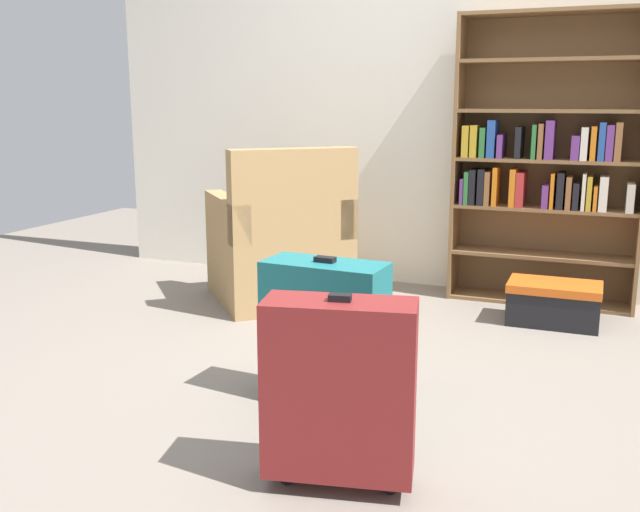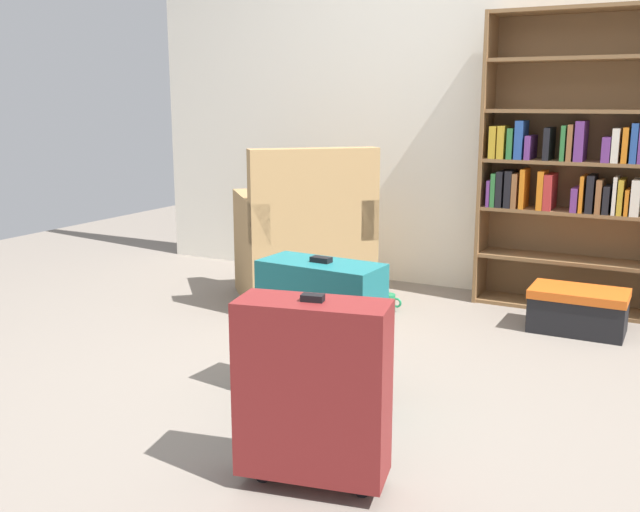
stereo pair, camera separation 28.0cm
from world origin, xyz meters
name	(u,v)px [view 1 (the left image)]	position (x,y,z in m)	size (l,w,h in m)	color
ground_plane	(331,395)	(0.00, 0.00, 0.00)	(7.82, 7.82, 0.00)	slate
back_wall	(444,74)	(0.00, 1.90, 1.30)	(4.47, 0.10, 2.60)	silver
bookshelf	(546,163)	(0.63, 1.73, 0.80)	(1.02, 0.26, 1.62)	brown
armchair	(280,248)	(-0.76, 1.17, 0.32)	(0.99, 0.99, 0.90)	#9E7A4C
mug	(368,301)	(-0.24, 1.20, 0.05)	(0.12, 0.08, 0.10)	#1E7F4C
storage_box	(554,302)	(0.75, 1.30, 0.12)	(0.47, 0.29, 0.22)	black
suitcase_dark_red	(339,389)	(0.26, -0.64, 0.32)	(0.47, 0.27, 0.60)	maroon
suitcase_teal	(324,327)	(0.00, -0.07, 0.30)	(0.47, 0.24, 0.58)	#19666B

